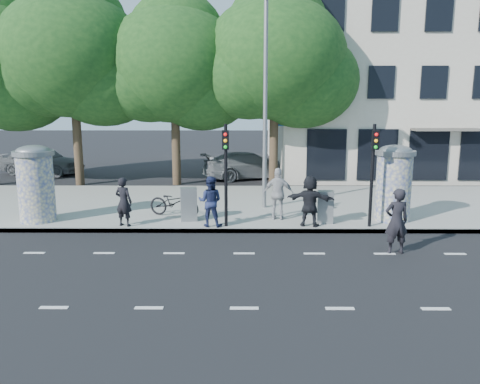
{
  "coord_description": "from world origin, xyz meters",
  "views": [
    {
      "loc": [
        -0.02,
        -11.34,
        4.25
      ],
      "look_at": [
        -0.13,
        3.5,
        1.38
      ],
      "focal_mm": 35.0,
      "sensor_mm": 36.0,
      "label": 1
    }
  ],
  "objects_px": {
    "traffic_pole_far": "(373,165)",
    "cabinet_left": "(189,204)",
    "traffic_pole_near": "(226,165)",
    "ad_column_left": "(36,182)",
    "ped_f": "(310,201)",
    "ped_c": "(210,201)",
    "bicycle": "(174,202)",
    "man_road": "(397,221)",
    "car_left": "(42,160)",
    "street_lamp": "(265,87)",
    "ad_column_right": "(394,181)",
    "ped_b": "(124,202)",
    "cabinet_right": "(325,207)",
    "ped_e": "(278,194)",
    "car_right": "(249,165)"
  },
  "relations": [
    {
      "from": "ped_c",
      "to": "car_left",
      "type": "bearing_deg",
      "value": -39.89
    },
    {
      "from": "man_road",
      "to": "car_left",
      "type": "height_order",
      "value": "man_road"
    },
    {
      "from": "traffic_pole_near",
      "to": "cabinet_left",
      "type": "xyz_separation_m",
      "value": [
        -1.33,
        0.79,
        -1.49
      ]
    },
    {
      "from": "traffic_pole_far",
      "to": "cabinet_left",
      "type": "height_order",
      "value": "traffic_pole_far"
    },
    {
      "from": "ped_b",
      "to": "car_left",
      "type": "relative_size",
      "value": 0.34
    },
    {
      "from": "ped_f",
      "to": "cabinet_left",
      "type": "bearing_deg",
      "value": 5.94
    },
    {
      "from": "ad_column_left",
      "to": "ped_f",
      "type": "bearing_deg",
      "value": -3.75
    },
    {
      "from": "ped_e",
      "to": "man_road",
      "type": "distance_m",
      "value": 4.53
    },
    {
      "from": "street_lamp",
      "to": "ped_b",
      "type": "bearing_deg",
      "value": -149.96
    },
    {
      "from": "ped_c",
      "to": "ped_f",
      "type": "distance_m",
      "value": 3.32
    },
    {
      "from": "ped_c",
      "to": "bicycle",
      "type": "height_order",
      "value": "ped_c"
    },
    {
      "from": "man_road",
      "to": "cabinet_left",
      "type": "distance_m",
      "value": 6.97
    },
    {
      "from": "traffic_pole_far",
      "to": "car_left",
      "type": "relative_size",
      "value": 0.69
    },
    {
      "from": "street_lamp",
      "to": "car_left",
      "type": "height_order",
      "value": "street_lamp"
    },
    {
      "from": "street_lamp",
      "to": "cabinet_right",
      "type": "distance_m",
      "value": 5.11
    },
    {
      "from": "man_road",
      "to": "bicycle",
      "type": "distance_m",
      "value": 7.79
    },
    {
      "from": "ad_column_left",
      "to": "cabinet_left",
      "type": "relative_size",
      "value": 2.26
    },
    {
      "from": "ped_e",
      "to": "ped_f",
      "type": "height_order",
      "value": "ped_e"
    },
    {
      "from": "ad_column_right",
      "to": "man_road",
      "type": "bearing_deg",
      "value": -105.57
    },
    {
      "from": "cabinet_right",
      "to": "ped_c",
      "type": "bearing_deg",
      "value": -167.07
    },
    {
      "from": "traffic_pole_near",
      "to": "man_road",
      "type": "xyz_separation_m",
      "value": [
        4.9,
        -2.31,
        -1.29
      ]
    },
    {
      "from": "traffic_pole_far",
      "to": "man_road",
      "type": "bearing_deg",
      "value": -87.43
    },
    {
      "from": "ped_f",
      "to": "traffic_pole_near",
      "type": "bearing_deg",
      "value": 17.39
    },
    {
      "from": "ad_column_left",
      "to": "ped_f",
      "type": "xyz_separation_m",
      "value": [
        9.39,
        -0.61,
        -0.53
      ]
    },
    {
      "from": "ped_b",
      "to": "cabinet_right",
      "type": "height_order",
      "value": "ped_b"
    },
    {
      "from": "bicycle",
      "to": "traffic_pole_near",
      "type": "bearing_deg",
      "value": -106.12
    },
    {
      "from": "ad_column_right",
      "to": "cabinet_left",
      "type": "distance_m",
      "value": 7.18
    },
    {
      "from": "ped_f",
      "to": "cabinet_left",
      "type": "relative_size",
      "value": 1.47
    },
    {
      "from": "ad_column_left",
      "to": "ped_f",
      "type": "distance_m",
      "value": 9.43
    },
    {
      "from": "ad_column_left",
      "to": "man_road",
      "type": "xyz_separation_m",
      "value": [
        11.5,
        -3.02,
        -0.6
      ]
    },
    {
      "from": "man_road",
      "to": "cabinet_right",
      "type": "xyz_separation_m",
      "value": [
        -1.51,
        2.83,
        -0.23
      ]
    },
    {
      "from": "man_road",
      "to": "car_left",
      "type": "relative_size",
      "value": 0.38
    },
    {
      "from": "ad_column_left",
      "to": "man_road",
      "type": "bearing_deg",
      "value": -14.69
    },
    {
      "from": "traffic_pole_near",
      "to": "bicycle",
      "type": "relative_size",
      "value": 1.74
    },
    {
      "from": "ad_column_right",
      "to": "street_lamp",
      "type": "distance_m",
      "value": 5.81
    },
    {
      "from": "car_right",
      "to": "car_left",
      "type": "bearing_deg",
      "value": 61.74
    },
    {
      "from": "ad_column_right",
      "to": "car_right",
      "type": "distance_m",
      "value": 11.15
    },
    {
      "from": "ad_column_right",
      "to": "man_road",
      "type": "relative_size",
      "value": 1.41
    },
    {
      "from": "ad_column_left",
      "to": "ped_f",
      "type": "height_order",
      "value": "ad_column_left"
    },
    {
      "from": "ped_c",
      "to": "bicycle",
      "type": "bearing_deg",
      "value": -35.25
    },
    {
      "from": "ped_e",
      "to": "bicycle",
      "type": "distance_m",
      "value": 3.79
    },
    {
      "from": "traffic_pole_near",
      "to": "traffic_pole_far",
      "type": "relative_size",
      "value": 1.0
    },
    {
      "from": "traffic_pole_far",
      "to": "ped_e",
      "type": "height_order",
      "value": "traffic_pole_far"
    },
    {
      "from": "street_lamp",
      "to": "ped_c",
      "type": "distance_m",
      "value": 5.09
    },
    {
      "from": "traffic_pole_far",
      "to": "ad_column_right",
      "type": "bearing_deg",
      "value": 42.21
    },
    {
      "from": "cabinet_left",
      "to": "car_right",
      "type": "relative_size",
      "value": 0.23
    },
    {
      "from": "ped_c",
      "to": "cabinet_left",
      "type": "height_order",
      "value": "ped_c"
    },
    {
      "from": "car_right",
      "to": "cabinet_left",
      "type": "bearing_deg",
      "value": 146.36
    },
    {
      "from": "ped_c",
      "to": "ped_f",
      "type": "relative_size",
      "value": 0.98
    },
    {
      "from": "ad_column_left",
      "to": "bicycle",
      "type": "distance_m",
      "value": 4.8
    }
  ]
}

